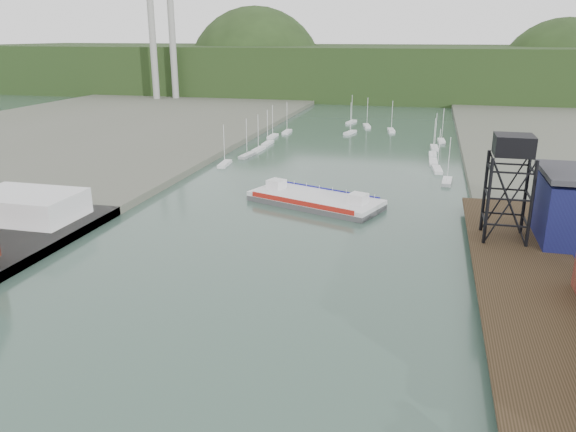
% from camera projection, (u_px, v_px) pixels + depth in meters
% --- Properties ---
extents(east_pier, '(14.00, 70.00, 2.45)m').
position_uv_depth(east_pier, '(528.00, 274.00, 74.34)').
color(east_pier, black).
rests_on(east_pier, ground).
extents(white_shed, '(18.00, 12.00, 4.50)m').
position_uv_depth(white_shed, '(26.00, 206.00, 97.19)').
color(white_shed, silver).
rests_on(white_shed, west_quay).
extents(lift_tower, '(6.50, 6.50, 16.00)m').
position_uv_depth(lift_tower, '(513.00, 152.00, 82.55)').
color(lift_tower, black).
rests_on(lift_tower, east_pier).
extents(marina_sailboats, '(57.71, 92.65, 0.90)m').
position_uv_depth(marina_sailboats, '(351.00, 145.00, 169.60)').
color(marina_sailboats, silver).
rests_on(marina_sailboats, ground).
extents(smokestacks, '(11.20, 8.20, 60.00)m').
position_uv_depth(smokestacks, '(163.00, 39.00, 271.86)').
color(smokestacks, gray).
rests_on(smokestacks, ground).
extents(distant_hills, '(500.00, 120.00, 80.00)m').
position_uv_depth(distant_hills, '(385.00, 75.00, 317.68)').
color(distant_hills, black).
rests_on(distant_hills, ground).
extents(chain_ferry, '(28.11, 18.86, 3.76)m').
position_uv_depth(chain_ferry, '(315.00, 200.00, 110.56)').
color(chain_ferry, '#454547').
rests_on(chain_ferry, ground).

